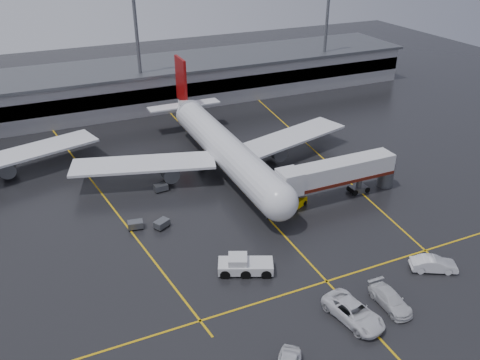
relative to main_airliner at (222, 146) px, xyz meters
name	(u,v)px	position (x,y,z in m)	size (l,w,h in m)	color
ground	(247,195)	(0.00, -9.70, -4.21)	(220.00, 220.00, 0.00)	black
apron_line_centre	(247,195)	(0.00, -9.70, -4.20)	(0.25, 90.00, 0.02)	gold
apron_line_stop	(327,281)	(0.00, -31.70, -4.20)	(60.00, 0.25, 0.02)	gold
apron_line_left	(101,192)	(-20.00, 0.30, -4.20)	(0.25, 70.00, 0.02)	gold
apron_line_right	(314,150)	(18.00, 0.30, -4.20)	(0.25, 70.00, 0.02)	gold
terminal	(158,82)	(0.00, 38.23, 0.11)	(122.00, 19.00, 8.60)	gray
light_mast_mid	(138,44)	(-5.00, 32.30, 10.27)	(3.00, 1.20, 25.45)	#595B60
light_mast_right	(326,27)	(40.00, 32.30, 10.27)	(3.00, 1.20, 25.45)	#595B60
main_airliner	(222,146)	(0.00, 0.00, 0.00)	(48.80, 45.60, 14.10)	silver
jet_bridge	(338,174)	(11.87, -15.70, -0.28)	(19.90, 3.40, 6.05)	silver
pushback_tractor	(244,265)	(-7.97, -26.19, -3.29)	(6.93, 4.96, 2.30)	silver
belt_loader	(296,203)	(5.18, -15.55, -3.65)	(3.86, 2.82, 2.26)	#E7BF04
service_van_a	(354,312)	(-0.88, -37.99, -3.24)	(3.23, 7.01, 1.95)	silver
service_van_b	(390,300)	(3.97, -37.88, -3.37)	(2.34, 5.76, 1.67)	silver
service_van_c	(434,264)	(12.61, -35.10, -3.32)	(1.88, 5.40, 1.78)	silver
baggage_cart_a	(162,224)	(-14.17, -13.03, -3.58)	(2.38, 2.11, 1.12)	#595B60
baggage_cart_b	(135,225)	(-17.46, -11.80, -3.58)	(2.19, 1.61, 1.12)	#595B60
baggage_cart_c	(161,187)	(-11.43, -3.13, -3.58)	(2.11, 1.47, 1.12)	#595B60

